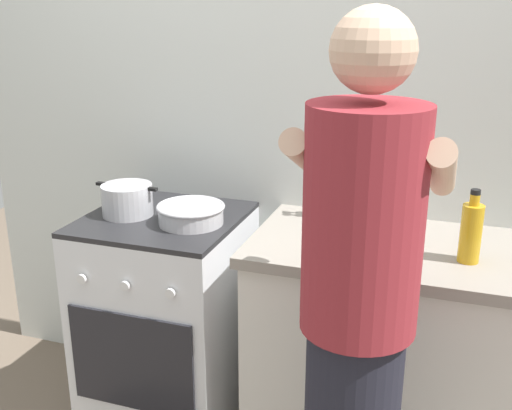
{
  "coord_description": "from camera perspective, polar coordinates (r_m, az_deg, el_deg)",
  "views": [
    {
      "loc": [
        0.73,
        -1.87,
        1.7
      ],
      "look_at": [
        0.05,
        0.12,
        1.0
      ],
      "focal_mm": 42.64,
      "sensor_mm": 36.0,
      "label": 1
    }
  ],
  "objects": [
    {
      "name": "utensil_crock",
      "position": [
        2.37,
        8.06,
        0.87
      ],
      "size": [
        0.1,
        0.1,
        0.33
      ],
      "color": "silver",
      "rests_on": "countertop"
    },
    {
      "name": "back_wall",
      "position": [
        2.47,
        6.21,
        7.8
      ],
      "size": [
        3.2,
        0.1,
        2.5
      ],
      "color": "silver",
      "rests_on": "ground"
    },
    {
      "name": "stove_range",
      "position": [
        2.61,
        -8.28,
        -10.45
      ],
      "size": [
        0.6,
        0.62,
        0.9
      ],
      "color": "silver",
      "rests_on": "ground"
    },
    {
      "name": "countertop",
      "position": [
        2.38,
        12.04,
        -13.65
      ],
      "size": [
        1.0,
        0.6,
        0.9
      ],
      "color": "silver",
      "rests_on": "ground"
    },
    {
      "name": "spice_bottle",
      "position": [
        2.15,
        13.86,
        -2.68
      ],
      "size": [
        0.04,
        0.04,
        0.1
      ],
      "color": "silver",
      "rests_on": "countertop"
    },
    {
      "name": "oil_bottle",
      "position": [
        2.07,
        19.52,
        -2.39
      ],
      "size": [
        0.07,
        0.07,
        0.25
      ],
      "color": "gold",
      "rests_on": "countertop"
    },
    {
      "name": "person",
      "position": [
        1.66,
        9.4,
        -12.26
      ],
      "size": [
        0.41,
        0.5,
        1.7
      ],
      "color": "black",
      "rests_on": "ground"
    },
    {
      "name": "mixing_bowl",
      "position": [
        2.32,
        -6.13,
        -0.76
      ],
      "size": [
        0.26,
        0.26,
        0.07
      ],
      "color": "#B7B7BC",
      "rests_on": "stove_range"
    },
    {
      "name": "pot",
      "position": [
        2.45,
        -11.98,
        0.48
      ],
      "size": [
        0.27,
        0.2,
        0.12
      ],
      "color": "#B2B2B7",
      "rests_on": "stove_range"
    }
  ]
}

